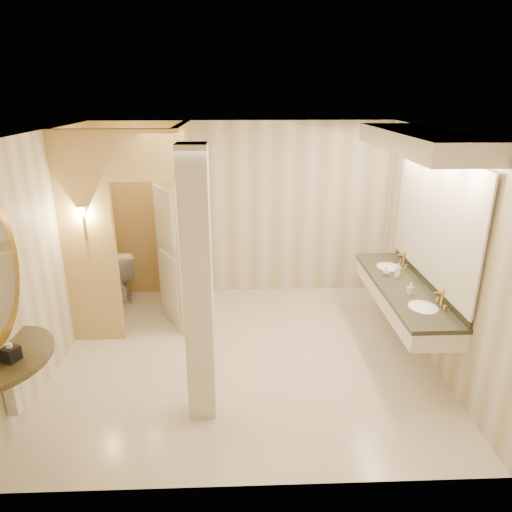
% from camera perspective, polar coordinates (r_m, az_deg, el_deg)
% --- Properties ---
extents(floor, '(4.50, 4.50, 0.00)m').
position_cam_1_polar(floor, '(5.83, -1.30, -12.28)').
color(floor, beige).
rests_on(floor, ground).
extents(ceiling, '(4.50, 4.50, 0.00)m').
position_cam_1_polar(ceiling, '(4.94, -1.56, 15.22)').
color(ceiling, white).
rests_on(ceiling, wall_back).
extents(wall_back, '(4.50, 0.02, 2.70)m').
position_cam_1_polar(wall_back, '(7.14, -1.66, 5.74)').
color(wall_back, beige).
rests_on(wall_back, floor).
extents(wall_front, '(4.50, 0.02, 2.70)m').
position_cam_1_polar(wall_front, '(3.41, -0.91, -11.08)').
color(wall_front, beige).
rests_on(wall_front, floor).
extents(wall_left, '(0.02, 4.00, 2.70)m').
position_cam_1_polar(wall_left, '(5.67, -24.79, -0.00)').
color(wall_left, beige).
rests_on(wall_left, floor).
extents(wall_right, '(0.02, 4.00, 2.70)m').
position_cam_1_polar(wall_right, '(5.72, 21.76, 0.58)').
color(wall_right, beige).
rests_on(wall_right, floor).
extents(toilet_closet, '(1.50, 1.55, 2.70)m').
position_cam_1_polar(toilet_closet, '(6.23, -12.00, 3.48)').
color(toilet_closet, '#E8CC79').
rests_on(toilet_closet, floor).
extents(wall_sconce, '(0.14, 0.14, 0.42)m').
position_cam_1_polar(wall_sconce, '(5.84, -20.86, 5.01)').
color(wall_sconce, gold).
rests_on(wall_sconce, toilet_closet).
extents(vanity, '(0.75, 2.44, 2.09)m').
position_cam_1_polar(vanity, '(5.64, 19.12, 3.64)').
color(vanity, silver).
rests_on(vanity, floor).
extents(pillar, '(0.27, 0.27, 2.70)m').
position_cam_1_polar(pillar, '(4.29, -7.25, -4.40)').
color(pillar, silver).
rests_on(pillar, floor).
extents(tissue_box, '(0.17, 0.17, 0.13)m').
position_cam_1_polar(tissue_box, '(4.62, -28.31, -10.71)').
color(tissue_box, black).
rests_on(tissue_box, console_shelf).
extents(toilet, '(0.66, 0.90, 0.83)m').
position_cam_1_polar(toilet, '(7.44, -16.71, -2.13)').
color(toilet, white).
rests_on(toilet, floor).
extents(soap_bottle_a, '(0.08, 0.08, 0.14)m').
position_cam_1_polar(soap_bottle_a, '(5.60, 18.72, -3.86)').
color(soap_bottle_a, beige).
rests_on(soap_bottle_a, vanity).
extents(soap_bottle_b, '(0.10, 0.10, 0.11)m').
position_cam_1_polar(soap_bottle_b, '(6.09, 15.97, -1.78)').
color(soap_bottle_b, silver).
rests_on(soap_bottle_b, vanity).
extents(soap_bottle_c, '(0.10, 0.10, 0.19)m').
position_cam_1_polar(soap_bottle_c, '(6.01, 17.29, -1.78)').
color(soap_bottle_c, '#C6B28C').
rests_on(soap_bottle_c, vanity).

